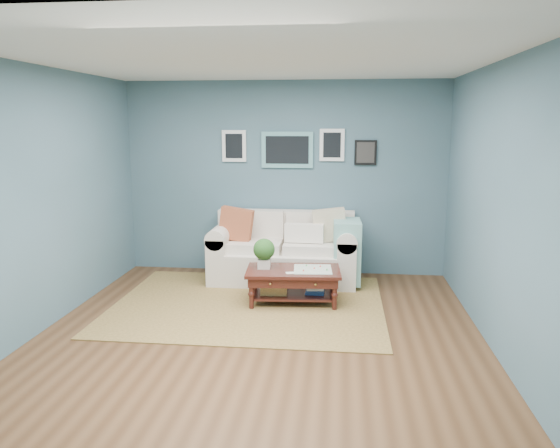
# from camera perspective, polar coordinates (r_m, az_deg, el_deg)

# --- Properties ---
(room_shell) EXTENTS (5.00, 5.02, 2.70)m
(room_shell) POSITION_cam_1_polar(r_m,az_deg,el_deg) (5.31, -2.21, 2.23)
(room_shell) COLOR brown
(room_shell) RESTS_ON ground
(area_rug) EXTENTS (3.15, 2.52, 0.01)m
(area_rug) POSITION_cam_1_polar(r_m,az_deg,el_deg) (6.55, -3.30, -8.35)
(area_rug) COLOR brown
(area_rug) RESTS_ON ground
(loveseat) EXTENTS (2.00, 0.91, 1.03)m
(loveseat) POSITION_cam_1_polar(r_m,az_deg,el_deg) (7.39, 1.07, -2.79)
(loveseat) COLOR beige
(loveseat) RESTS_ON ground
(coffee_table) EXTENTS (1.15, 0.72, 0.77)m
(coffee_table) POSITION_cam_1_polar(r_m,az_deg,el_deg) (6.51, 0.88, -5.35)
(coffee_table) COLOR #351710
(coffee_table) RESTS_ON ground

